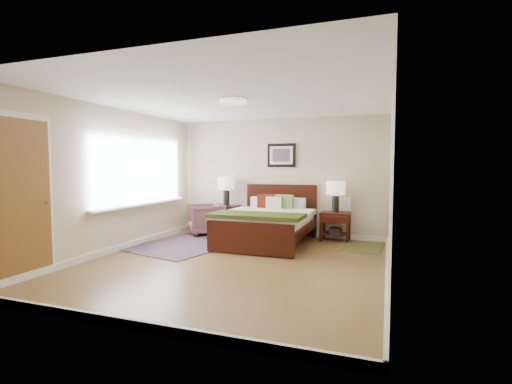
# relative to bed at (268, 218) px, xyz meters

# --- Properties ---
(floor) EXTENTS (5.00, 5.00, 0.00)m
(floor) POSITION_rel_bed_xyz_m (-0.06, -1.51, -0.50)
(floor) COLOR brown
(floor) RESTS_ON ground
(back_wall) EXTENTS (4.50, 0.04, 2.50)m
(back_wall) POSITION_rel_bed_xyz_m (-0.06, 0.99, 0.75)
(back_wall) COLOR beige
(back_wall) RESTS_ON ground
(front_wall) EXTENTS (4.50, 0.04, 2.50)m
(front_wall) POSITION_rel_bed_xyz_m (-0.06, -4.01, 0.75)
(front_wall) COLOR beige
(front_wall) RESTS_ON ground
(left_wall) EXTENTS (0.04, 5.00, 2.50)m
(left_wall) POSITION_rel_bed_xyz_m (-2.31, -1.51, 0.75)
(left_wall) COLOR beige
(left_wall) RESTS_ON ground
(right_wall) EXTENTS (0.04, 5.00, 2.50)m
(right_wall) POSITION_rel_bed_xyz_m (2.19, -1.51, 0.75)
(right_wall) COLOR beige
(right_wall) RESTS_ON ground
(ceiling) EXTENTS (4.50, 5.00, 0.02)m
(ceiling) POSITION_rel_bed_xyz_m (-0.06, -1.51, 2.00)
(ceiling) COLOR white
(ceiling) RESTS_ON back_wall
(window) EXTENTS (0.11, 2.72, 1.32)m
(window) POSITION_rel_bed_xyz_m (-2.25, -0.81, 0.88)
(window) COLOR silver
(window) RESTS_ON left_wall
(door) EXTENTS (0.06, 1.00, 2.18)m
(door) POSITION_rel_bed_xyz_m (-2.29, -3.26, 0.57)
(door) COLOR silver
(door) RESTS_ON ground
(ceil_fixture) EXTENTS (0.44, 0.44, 0.08)m
(ceil_fixture) POSITION_rel_bed_xyz_m (-0.06, -1.51, 1.97)
(ceil_fixture) COLOR white
(ceil_fixture) RESTS_ON ceiling
(bed) EXTENTS (1.66, 2.00, 1.08)m
(bed) POSITION_rel_bed_xyz_m (0.00, 0.00, 0.00)
(bed) COLOR black
(bed) RESTS_ON ground
(wall_art) EXTENTS (0.62, 0.05, 0.50)m
(wall_art) POSITION_rel_bed_xyz_m (0.00, 0.95, 1.22)
(wall_art) COLOR black
(wall_art) RESTS_ON back_wall
(nightstand_left) EXTENTS (0.52, 0.47, 0.62)m
(nightstand_left) POSITION_rel_bed_xyz_m (-1.20, 0.73, 0.00)
(nightstand_left) COLOR black
(nightstand_left) RESTS_ON ground
(nightstand_right) EXTENTS (0.57, 0.43, 0.57)m
(nightstand_right) POSITION_rel_bed_xyz_m (1.18, 0.74, -0.14)
(nightstand_right) COLOR black
(nightstand_right) RESTS_ON ground
(lamp_left) EXTENTS (0.37, 0.37, 0.61)m
(lamp_left) POSITION_rel_bed_xyz_m (-1.20, 0.76, 0.56)
(lamp_left) COLOR black
(lamp_left) RESTS_ON nightstand_left
(lamp_right) EXTENTS (0.37, 0.37, 0.61)m
(lamp_right) POSITION_rel_bed_xyz_m (1.18, 0.76, 0.51)
(lamp_right) COLOR black
(lamp_right) RESTS_ON nightstand_right
(armchair) EXTENTS (1.02, 1.02, 0.67)m
(armchair) POSITION_rel_bed_xyz_m (-1.57, 0.49, -0.16)
(armchair) COLOR brown
(armchair) RESTS_ON ground
(rug_persian) EXTENTS (2.08, 2.57, 0.01)m
(rug_persian) POSITION_rel_bed_xyz_m (-1.41, -0.51, -0.49)
(rug_persian) COLOR #0E0C3E
(rug_persian) RESTS_ON ground
(rug_navy) EXTENTS (0.80, 1.13, 0.01)m
(rug_navy) POSITION_rel_bed_xyz_m (1.74, 0.29, -0.49)
(rug_navy) COLOR black
(rug_navy) RESTS_ON ground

